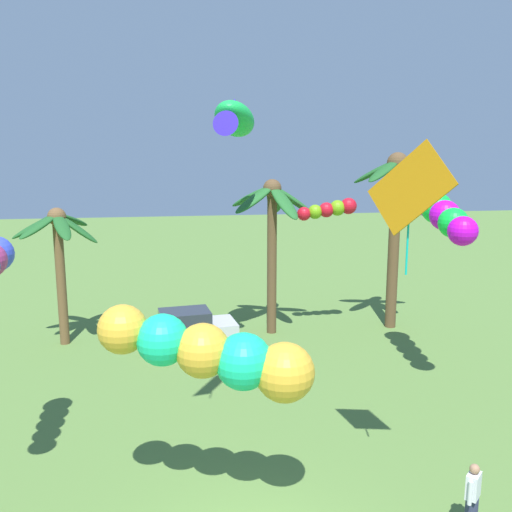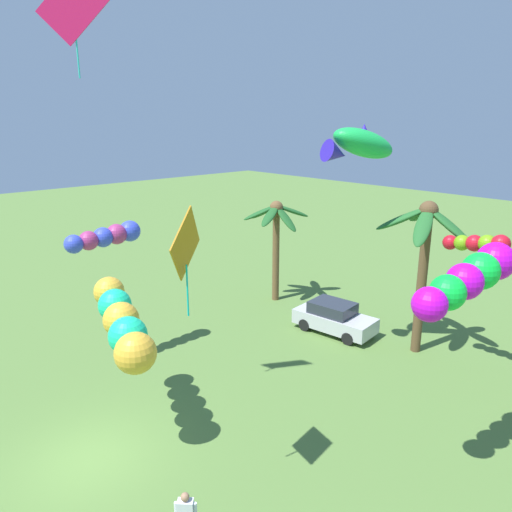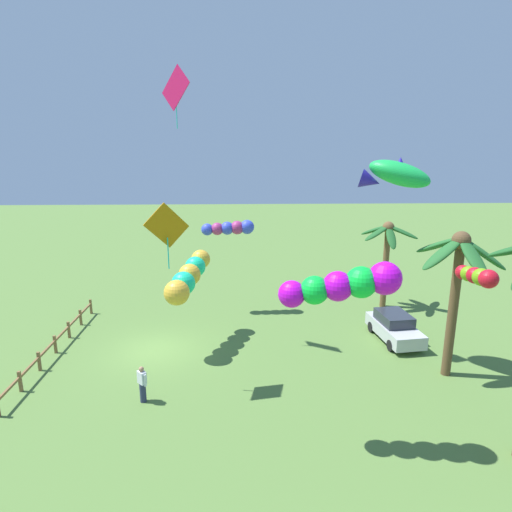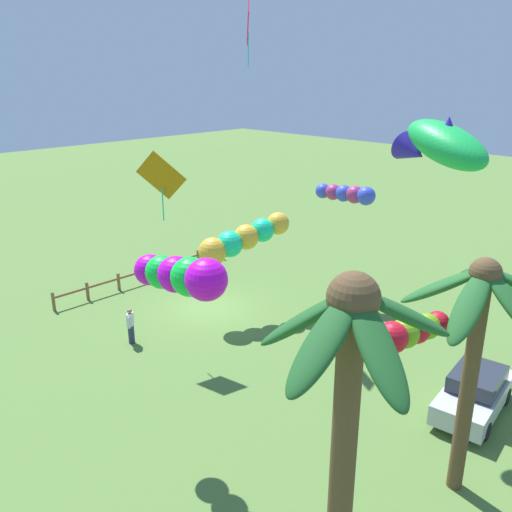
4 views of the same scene
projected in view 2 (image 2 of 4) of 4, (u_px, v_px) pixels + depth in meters
ground_plane at (89, 460)px, 14.95m from camera, size 120.00×120.00×0.00m
palm_tree_0 at (275, 225)px, 27.03m from camera, size 3.44×3.56×5.72m
palm_tree_1 at (426, 239)px, 20.63m from camera, size 3.93×3.99×6.78m
parked_car_0 at (334, 318)px, 23.71m from camera, size 4.08×2.16×1.51m
kite_fish_0 at (359, 144)px, 19.31m from camera, size 2.24×3.51×1.77m
kite_diamond_1 at (73, 7)px, 13.33m from camera, size 1.46×1.56×2.93m
kite_tube_2 at (107, 236)px, 19.95m from camera, size 0.90×3.29×0.94m
kite_tube_3 at (123, 324)px, 15.51m from camera, size 4.46×2.04×1.96m
kite_diamond_4 at (186, 246)px, 11.57m from camera, size 1.22×1.66×2.79m
kite_tube_5 at (478, 243)px, 18.50m from camera, size 2.57×0.72×0.95m
kite_tube_6 at (469, 279)px, 13.15m from camera, size 1.33×3.95×1.61m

